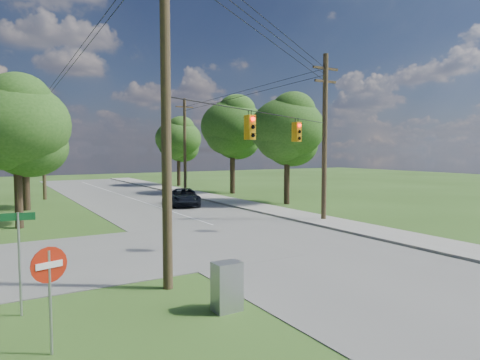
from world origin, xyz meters
TOP-DOWN VIEW (x-y plane):
  - ground at (0.00, 0.00)m, footprint 140.00×140.00m
  - main_road at (2.00, 5.00)m, footprint 10.00×100.00m
  - sidewalk_east at (8.70, 5.00)m, footprint 2.60×100.00m
  - pole_sw at (-4.60, 0.40)m, footprint 2.00×0.32m
  - pole_ne at (8.90, 8.00)m, footprint 2.00×0.32m
  - pole_north_e at (8.90, 30.00)m, footprint 2.00×0.32m
  - pole_north_w at (-5.00, 30.00)m, footprint 2.00×0.32m
  - power_lines at (1.50, 11.54)m, footprint 13.93×29.62m
  - traffic_signals at (2.55, 4.43)m, footprint 4.91×3.27m
  - tree_w_near at (-8.00, 15.00)m, footprint 6.00×6.00m
  - tree_w_mid at (-7.00, 23.00)m, footprint 6.40×6.40m
  - tree_e_near at (12.00, 16.00)m, footprint 6.20×6.20m
  - tree_e_mid at (12.50, 26.00)m, footprint 6.60×6.60m
  - tree_e_far at (11.50, 38.00)m, footprint 5.80×5.80m
  - car_main_north at (4.15, 19.31)m, footprint 3.67×5.38m
  - control_cabinet at (-3.89, -2.29)m, footprint 0.78×0.57m
  - do_not_enter_sign at (-8.47, -2.56)m, footprint 0.78×0.26m
  - street_name_sign at (-8.88, 0.26)m, footprint 0.84×0.19m

SIDE VIEW (x-z plane):
  - ground at x=0.00m, z-range 0.00..0.00m
  - main_road at x=2.00m, z-range 0.00..0.03m
  - sidewalk_east at x=8.70m, z-range 0.00..0.12m
  - control_cabinet at x=-3.89m, z-range 0.00..1.38m
  - car_main_north at x=4.15m, z-range 0.03..1.40m
  - do_not_enter_sign at x=-8.47m, z-range 0.55..2.96m
  - street_name_sign at x=-8.88m, z-range 0.37..3.20m
  - pole_north_e at x=8.90m, z-range 0.13..10.13m
  - pole_north_w at x=-5.00m, z-range 0.13..10.13m
  - pole_ne at x=8.90m, z-range 0.22..10.72m
  - traffic_signals at x=2.55m, z-range 4.97..6.02m
  - tree_e_far at x=11.50m, z-range 1.76..10.08m
  - tree_w_near at x=-8.00m, z-range 1.72..10.12m
  - pole_sw at x=-4.60m, z-range 0.23..12.23m
  - tree_e_near at x=12.00m, z-range 1.85..10.66m
  - tree_w_mid at x=-7.00m, z-range 1.97..11.19m
  - tree_e_mid at x=12.50m, z-range 2.09..11.73m
  - power_lines at x=1.50m, z-range 6.69..11.62m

